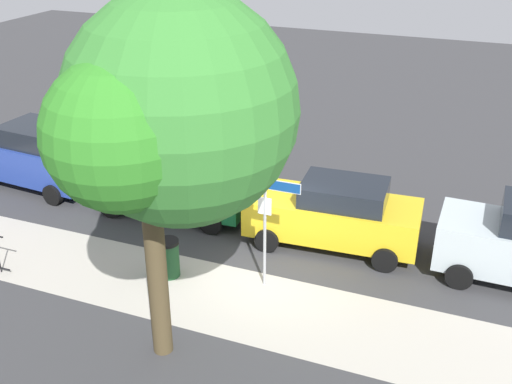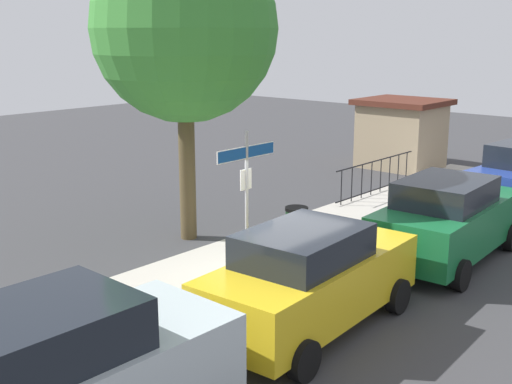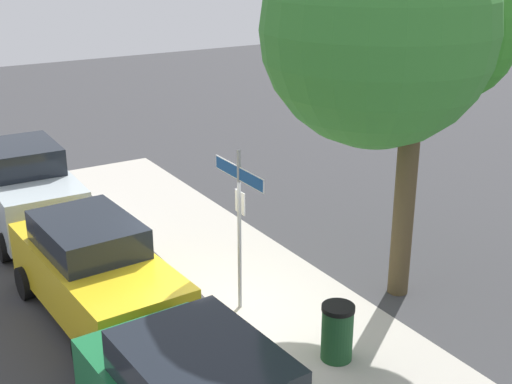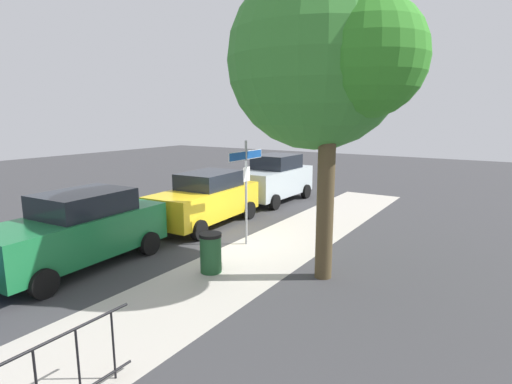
{
  "view_description": "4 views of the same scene",
  "coord_description": "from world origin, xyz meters",
  "px_view_note": "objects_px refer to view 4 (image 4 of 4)",
  "views": [
    {
      "loc": [
        -4.43,
        11.68,
        8.34
      ],
      "look_at": [
        0.23,
        -0.24,
        2.08
      ],
      "focal_mm": 42.29,
      "sensor_mm": 36.0,
      "label": 1
    },
    {
      "loc": [
        -9.66,
        -8.13,
        4.96
      ],
      "look_at": [
        0.01,
        0.37,
        1.81
      ],
      "focal_mm": 45.83,
      "sensor_mm": 36.0,
      "label": 2
    },
    {
      "loc": [
        9.63,
        -5.3,
        6.48
      ],
      "look_at": [
        -1.03,
        1.24,
        1.9
      ],
      "focal_mm": 48.01,
      "sensor_mm": 36.0,
      "label": 3
    },
    {
      "loc": [
        9.35,
        6.87,
        3.77
      ],
      "look_at": [
        -0.66,
        0.47,
        1.52
      ],
      "focal_mm": 28.23,
      "sensor_mm": 36.0,
      "label": 4
    }
  ],
  "objects_px": {
    "shade_tree": "(324,63)",
    "car_yellow": "(206,199)",
    "street_sign": "(246,174)",
    "car_green": "(78,230)",
    "car_silver": "(274,178)",
    "trash_bin": "(211,253)"
  },
  "relations": [
    {
      "from": "car_green",
      "to": "street_sign",
      "type": "bearing_deg",
      "value": 142.48
    },
    {
      "from": "shade_tree",
      "to": "car_yellow",
      "type": "distance_m",
      "value": 6.7
    },
    {
      "from": "car_silver",
      "to": "car_green",
      "type": "xyz_separation_m",
      "value": [
        9.58,
        -0.17,
        -0.07
      ]
    },
    {
      "from": "shade_tree",
      "to": "car_green",
      "type": "relative_size",
      "value": 1.53
    },
    {
      "from": "car_yellow",
      "to": "car_green",
      "type": "xyz_separation_m",
      "value": [
        4.82,
        -0.18,
        0.02
      ]
    },
    {
      "from": "car_yellow",
      "to": "trash_bin",
      "type": "height_order",
      "value": "car_yellow"
    },
    {
      "from": "car_yellow",
      "to": "trash_bin",
      "type": "relative_size",
      "value": 4.66
    },
    {
      "from": "shade_tree",
      "to": "car_yellow",
      "type": "relative_size",
      "value": 1.56
    },
    {
      "from": "car_silver",
      "to": "car_green",
      "type": "relative_size",
      "value": 0.91
    },
    {
      "from": "car_green",
      "to": "trash_bin",
      "type": "relative_size",
      "value": 4.74
    },
    {
      "from": "street_sign",
      "to": "car_yellow",
      "type": "xyz_separation_m",
      "value": [
        -1.05,
        -2.39,
        -1.2
      ]
    },
    {
      "from": "car_green",
      "to": "trash_bin",
      "type": "distance_m",
      "value": 3.44
    },
    {
      "from": "car_silver",
      "to": "trash_bin",
      "type": "xyz_separation_m",
      "value": [
        8.11,
        2.9,
        -0.53
      ]
    },
    {
      "from": "street_sign",
      "to": "car_green",
      "type": "xyz_separation_m",
      "value": [
        3.77,
        -2.57,
        -1.17
      ]
    },
    {
      "from": "street_sign",
      "to": "car_green",
      "type": "bearing_deg",
      "value": -34.34
    },
    {
      "from": "car_silver",
      "to": "trash_bin",
      "type": "bearing_deg",
      "value": 20.57
    },
    {
      "from": "shade_tree",
      "to": "trash_bin",
      "type": "distance_m",
      "value": 5.2
    },
    {
      "from": "street_sign",
      "to": "trash_bin",
      "type": "distance_m",
      "value": 2.86
    },
    {
      "from": "car_silver",
      "to": "car_yellow",
      "type": "distance_m",
      "value": 4.76
    },
    {
      "from": "shade_tree",
      "to": "car_silver",
      "type": "distance_m",
      "value": 9.16
    },
    {
      "from": "street_sign",
      "to": "shade_tree",
      "type": "relative_size",
      "value": 0.43
    },
    {
      "from": "car_yellow",
      "to": "car_silver",
      "type": "bearing_deg",
      "value": 176.82
    }
  ]
}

